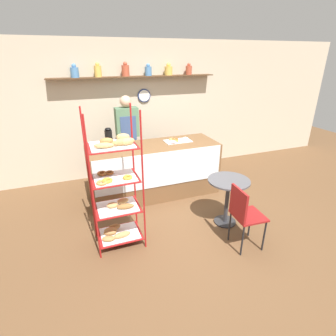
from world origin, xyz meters
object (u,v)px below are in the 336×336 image
pastry_rack (116,190)px  person_worker (128,138)px  cafe_chair (244,212)px  cafe_table (228,191)px  donut_tray_counter (177,140)px  coffee_carafe (109,139)px

pastry_rack → person_worker: bearing=72.3°
pastry_rack → cafe_chair: size_ratio=2.09×
person_worker → cafe_table: (1.07, -1.83, -0.42)m
cafe_table → donut_tray_counter: donut_tray_counter is taller
person_worker → cafe_chair: bearing=-68.2°
donut_tray_counter → pastry_rack: bearing=-137.8°
person_worker → cafe_table: person_worker is taller
pastry_rack → donut_tray_counter: (1.35, 1.22, 0.15)m
person_worker → cafe_chair: person_worker is taller
cafe_table → person_worker: bearing=120.3°
coffee_carafe → donut_tray_counter: size_ratio=0.78×
cafe_table → cafe_chair: cafe_chair is taller
person_worker → cafe_chair: (0.95, -2.38, -0.41)m
cafe_chair → donut_tray_counter: bearing=7.9°
cafe_table → cafe_chair: size_ratio=0.83×
donut_tray_counter → cafe_table: bearing=-78.7°
pastry_rack → cafe_table: 1.64m
person_worker → pastry_rack: bearing=-107.7°
pastry_rack → cafe_chair: 1.66m
donut_tray_counter → person_worker: bearing=148.3°
pastry_rack → coffee_carafe: 1.23m
cafe_table → coffee_carafe: size_ratio=1.93×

